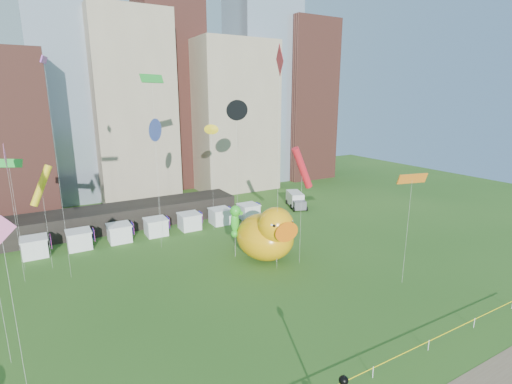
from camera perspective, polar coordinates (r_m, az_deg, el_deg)
skyline at (r=78.32m, az=-19.81°, el=14.88°), size 101.00×23.00×68.00m
pavilion at (r=61.02m, az=-20.69°, el=-3.65°), size 38.00×6.00×3.20m
vendor_tents at (r=56.52m, az=-14.57°, el=-5.09°), size 33.24×2.80×2.40m
big_duck at (r=46.01m, az=1.66°, el=-6.28°), size 6.78×9.10×7.00m
small_duck at (r=52.61m, az=-0.27°, el=-5.83°), size 3.73×4.08×2.84m
seahorse_green at (r=46.17m, az=-3.11°, el=-3.98°), size 1.66×1.90×6.57m
seahorse_purple at (r=45.27m, az=3.19°, el=-6.49°), size 1.61×1.79×4.84m
box_truck at (r=68.74m, az=5.90°, el=-1.13°), size 4.06×6.35×2.54m
kite_0 at (r=43.22m, az=6.86°, el=3.56°), size 2.87×0.87×13.84m
kite_1 at (r=27.83m, az=-33.57°, el=-5.30°), size 1.76×0.56×12.31m
kite_2 at (r=51.05m, az=-2.93°, el=11.99°), size 2.62×1.14×18.72m
kite_3 at (r=48.41m, az=-32.81°, el=3.54°), size 2.76×1.83×12.74m
kite_4 at (r=47.89m, az=-29.21°, el=0.85°), size 2.76×1.27×12.00m
kite_6 at (r=41.09m, az=22.15°, el=1.80°), size 3.34×1.17×11.75m
kite_7 at (r=43.45m, az=-28.87°, el=16.35°), size 0.82×2.26×22.87m
kite_8 at (r=40.78m, az=3.52°, el=18.34°), size 1.12×2.99×24.27m
kite_9 at (r=45.18m, az=-33.09°, el=3.97°), size 0.05×3.05×14.74m
kite_11 at (r=50.59m, az=-15.17°, el=15.76°), size 3.27×1.91×21.77m
kite_12 at (r=54.24m, az=-6.65°, el=9.10°), size 1.18×0.98×15.38m
kite_13 at (r=48.85m, az=-14.87°, el=8.85°), size 1.93×2.41×16.55m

